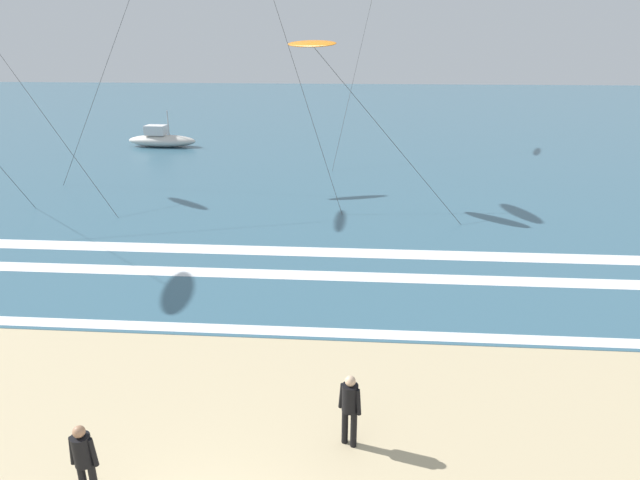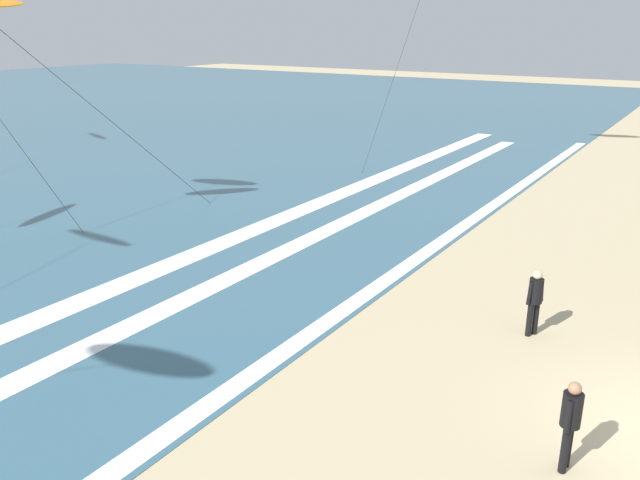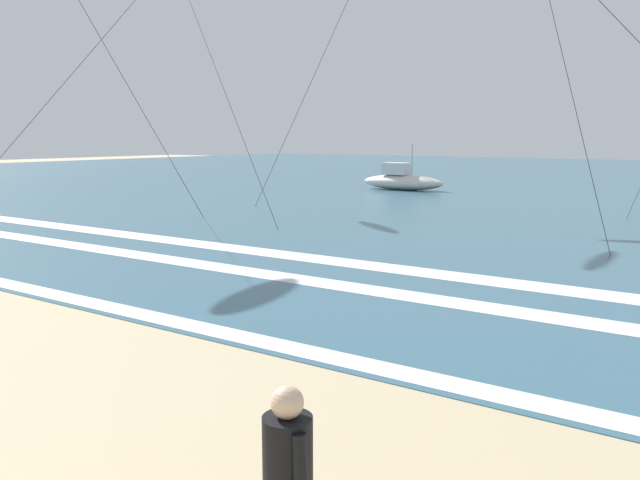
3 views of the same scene
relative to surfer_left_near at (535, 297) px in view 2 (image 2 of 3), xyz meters
The scene contains 5 objects.
wave_foam_shoreline 4.49m from the surfer_left_near, 97.77° to the left, with size 55.25×0.51×0.01m, color white.
wave_foam_mid_break 8.46m from the surfer_left_near, 103.52° to the left, with size 53.90×0.78×0.01m, color white.
wave_foam_outer_break 10.51m from the surfer_left_near, 97.59° to the left, with size 57.07×0.95×0.01m, color white.
surfer_left_near is the anchor object (origin of this frame).
surfer_foreground_main 4.83m from the surfer_left_near, 158.69° to the right, with size 0.51×0.32×1.60m.
Camera 2 is at (-11.46, 0.43, 6.87)m, focal length 35.97 mm.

